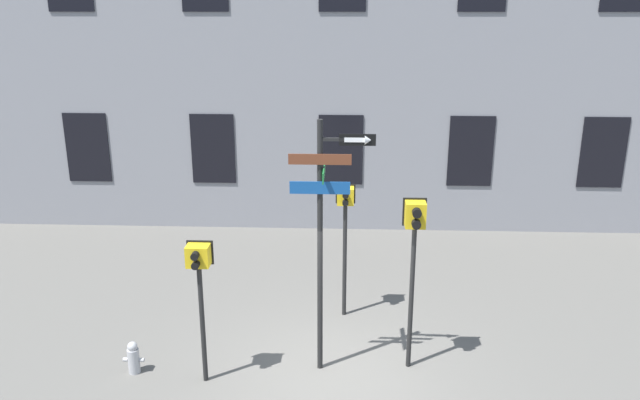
{
  "coord_description": "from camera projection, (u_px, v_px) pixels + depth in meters",
  "views": [
    {
      "loc": [
        0.16,
        -9.02,
        5.94
      ],
      "look_at": [
        -0.25,
        0.29,
        3.01
      ],
      "focal_mm": 35.0,
      "sensor_mm": 36.0,
      "label": 1
    }
  ],
  "objects": [
    {
      "name": "pedestrian_signal_right",
      "position": [
        414.0,
        238.0,
        10.01
      ],
      "size": [
        0.38,
        0.4,
        2.99
      ],
      "color": "black",
      "rests_on": "ground_plane"
    },
    {
      "name": "pedestrian_signal_across",
      "position": [
        345.0,
        217.0,
        11.88
      ],
      "size": [
        0.38,
        0.4,
        2.68
      ],
      "color": "black",
      "rests_on": "ground_plane"
    },
    {
      "name": "fire_hydrant",
      "position": [
        134.0,
        358.0,
        10.45
      ],
      "size": [
        0.36,
        0.2,
        0.57
      ],
      "color": "#A5A5A8",
      "rests_on": "ground_plane"
    },
    {
      "name": "ground_plane",
      "position": [
        334.0,
        377.0,
        10.39
      ],
      "size": [
        60.0,
        60.0,
        0.0
      ],
      "primitive_type": "plane",
      "color": "#595651"
    },
    {
      "name": "pedestrian_signal_left",
      "position": [
        199.0,
        274.0,
        9.74
      ],
      "size": [
        0.42,
        0.4,
        2.42
      ],
      "color": "black",
      "rests_on": "ground_plane"
    },
    {
      "name": "street_sign_pole",
      "position": [
        324.0,
        225.0,
        9.88
      ],
      "size": [
        1.33,
        0.77,
        4.29
      ],
      "color": "black",
      "rests_on": "ground_plane"
    }
  ]
}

